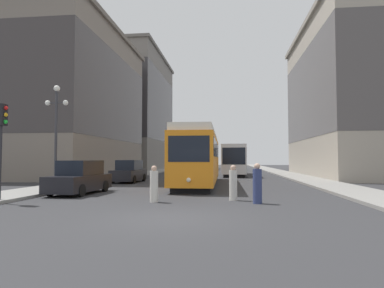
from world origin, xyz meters
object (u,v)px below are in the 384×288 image
Objects in this scene: transit_bus at (235,159)px; lamp_post_left_near at (56,121)px; parked_car_left_near at (80,178)px; streetcar at (199,156)px; traffic_light_near_left at (1,126)px; parked_car_left_mid at (129,172)px; pedestrian_crossing_near at (233,184)px; pedestrian_crossing_far at (257,185)px; pedestrian_on_sidewalk at (154,185)px.

transit_bus is 1.93× the size of lamp_post_left_near.
transit_bus reaches higher than parked_car_left_near.
streetcar is 14.83m from transit_bus.
traffic_light_near_left is 4.99m from lamp_post_left_near.
parked_car_left_mid is 0.71× the size of lamp_post_left_near.
parked_car_left_mid is at bearing 76.86° from lamp_post_left_near.
traffic_light_near_left reaches higher than pedestrian_crossing_near.
pedestrian_crossing_far is at bearing -87.00° from transit_bus.
streetcar is at bearing 54.03° from parked_car_left_near.
transit_bus is at bearing 78.00° from streetcar.
pedestrian_crossing_near is (8.33, -11.01, -0.09)m from parked_car_left_mid.
traffic_light_near_left is 0.68× the size of lamp_post_left_near.
pedestrian_on_sidewalk is at bearing -96.76° from streetcar.
pedestrian_crossing_far is at bearing -49.87° from parked_car_left_mid.
lamp_post_left_near is at bearing 159.61° from parked_car_left_near.
streetcar is at bearing -99.44° from transit_bus.
pedestrian_crossing_far is 4.49m from pedestrian_on_sidewalk.
parked_car_left_mid reaches higher than pedestrian_crossing_near.
parked_car_left_mid is (-0.00, 8.98, -0.00)m from parked_car_left_near.
pedestrian_crossing_near is at bearing -89.38° from transit_bus.
traffic_light_near_left is (-1.68, -13.07, 2.50)m from parked_car_left_mid.
parked_car_left_mid is at bearing 93.33° from parked_car_left_near.
parked_car_left_near reaches higher than pedestrian_on_sidewalk.
parked_car_left_near is at bearing 67.64° from traffic_light_near_left.
traffic_light_near_left is at bearing 114.04° from pedestrian_crossing_near.
streetcar is 9.44m from parked_car_left_near.
pedestrian_on_sidewalk is at bearing -29.85° from lamp_post_left_near.
parked_car_left_near is 0.75× the size of lamp_post_left_near.
transit_bus is 2.83× the size of traffic_light_near_left.
streetcar is 13.71m from traffic_light_near_left.
traffic_light_near_left reaches higher than pedestrian_crossing_far.
pedestrian_crossing_far is (9.34, -3.00, -0.04)m from parked_car_left_near.
parked_car_left_near is 8.98m from parked_car_left_mid.
pedestrian_crossing_near is at bearing 72.92° from pedestrian_on_sidewalk.
pedestrian_on_sidewalk is (4.85, -12.02, -0.09)m from parked_car_left_mid.
parked_car_left_mid reaches higher than pedestrian_on_sidewalk.
streetcar is at bearing 140.86° from pedestrian_on_sidewalk.
pedestrian_crossing_far is 0.41× the size of traffic_light_near_left.
parked_car_left_near is (-8.80, -21.79, -1.10)m from transit_bus.
parked_car_left_mid is at bearing 49.54° from pedestrian_crossing_near.
traffic_light_near_left is (-10.49, -25.88, 1.40)m from transit_bus.
streetcar reaches higher than pedestrian_crossing_near.
traffic_light_near_left is at bearing -124.68° from streetcar.
pedestrian_crossing_near is 0.39× the size of traffic_light_near_left.
pedestrian_crossing_far is (1.01, -0.96, 0.05)m from pedestrian_crossing_near.
lamp_post_left_near reaches higher than pedestrian_crossing_far.
lamp_post_left_near is at bearing 92.53° from traffic_light_near_left.
lamp_post_left_near reaches higher than parked_car_left_near.
lamp_post_left_near is (-10.71, -20.95, 2.15)m from transit_bus.
lamp_post_left_near reaches higher than streetcar.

